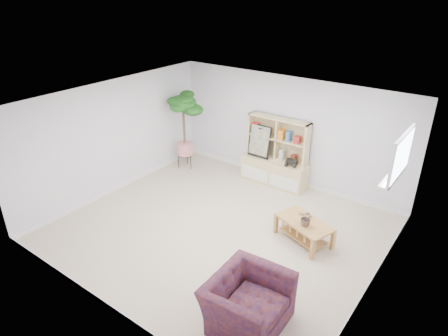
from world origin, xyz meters
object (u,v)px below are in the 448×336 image
Objects in this scene: armchair at (248,299)px; storage_unit at (275,152)px; coffee_table at (303,231)px; floor_tree at (184,131)px.

storage_unit is at bearing 22.64° from armchair.
coffee_table is at bearing -46.66° from storage_unit.
storage_unit is 2.24m from floor_tree.
floor_tree is (-3.70, 1.06, 0.74)m from coffee_table.
armchair is at bearing -39.19° from floor_tree.
floor_tree is at bearing -165.32° from storage_unit.
coffee_table is 0.91× the size of armchair.
storage_unit is at bearing 153.21° from coffee_table.
floor_tree is at bearing -176.18° from coffee_table.
storage_unit is at bearing 14.68° from floor_tree.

